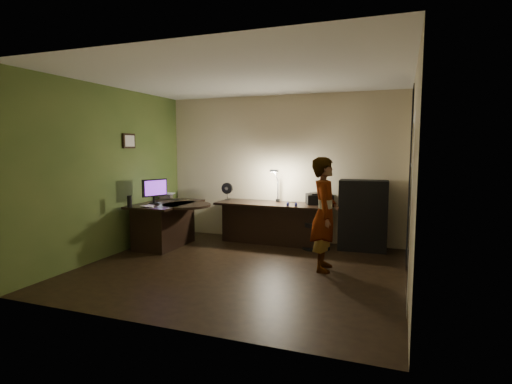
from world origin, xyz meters
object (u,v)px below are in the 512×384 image
(cabinet, at_px, (363,215))
(person, at_px, (325,214))
(monitor, at_px, (154,195))
(office_chair, at_px, (316,224))
(desk_right, at_px, (271,223))
(desk_left, at_px, (166,225))

(cabinet, bearing_deg, person, -110.14)
(monitor, height_order, office_chair, monitor)
(desk_right, relative_size, cabinet, 1.66)
(desk_left, relative_size, monitor, 2.91)
(desk_left, bearing_deg, monitor, -111.41)
(monitor, bearing_deg, desk_right, 56.47)
(office_chair, height_order, person, person)
(desk_right, height_order, monitor, monitor)
(office_chair, bearing_deg, desk_right, -172.07)
(desk_left, bearing_deg, desk_right, 27.73)
(desk_right, height_order, cabinet, cabinet)
(monitor, distance_m, person, 2.96)
(desk_left, distance_m, desk_right, 1.86)
(desk_right, relative_size, monitor, 4.28)
(desk_left, bearing_deg, person, -7.32)
(desk_right, bearing_deg, cabinet, 4.41)
(desk_left, distance_m, cabinet, 3.41)
(desk_right, distance_m, monitor, 2.12)
(desk_left, relative_size, person, 0.83)
(office_chair, bearing_deg, monitor, -144.41)
(desk_right, height_order, office_chair, office_chair)
(person, bearing_deg, cabinet, -24.12)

